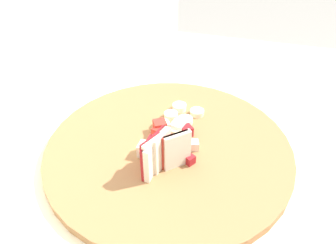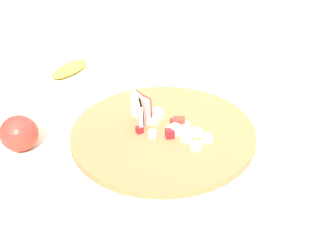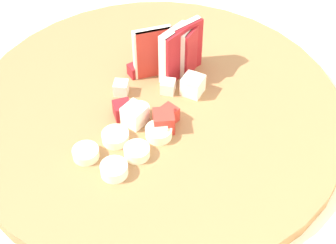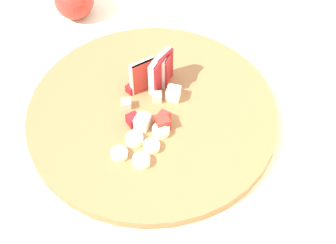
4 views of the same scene
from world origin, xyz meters
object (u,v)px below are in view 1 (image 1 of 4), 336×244
apple_dice_pile (167,136)px  banana_slice_rows (178,118)px  apple_wedge_fan (160,153)px  cutting_board (169,148)px

apple_dice_pile → banana_slice_rows: bearing=-2.7°
apple_wedge_fan → banana_slice_rows: size_ratio=0.67×
apple_wedge_fan → banana_slice_rows: bearing=2.7°
banana_slice_rows → cutting_board: bearing=-178.6°
cutting_board → apple_dice_pile: 0.02m
apple_wedge_fan → cutting_board: bearing=4.2°
cutting_board → banana_slice_rows: 0.07m
cutting_board → banana_slice_rows: (0.07, 0.00, 0.01)m
apple_dice_pile → banana_slice_rows: apple_dice_pile is taller
apple_wedge_fan → apple_dice_pile: 0.07m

